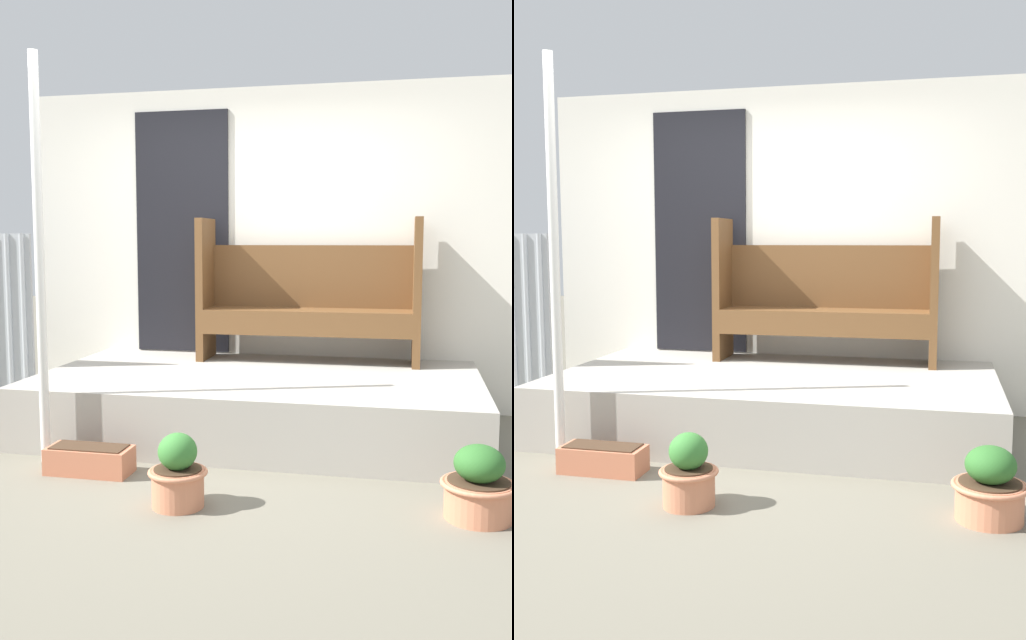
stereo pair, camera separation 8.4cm
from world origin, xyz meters
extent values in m
plane|color=#706B5B|center=(0.00, 0.00, 0.00)|extent=(24.00, 24.00, 0.00)
cube|color=#A8A399|center=(0.17, 0.87, 0.21)|extent=(3.08, 1.74, 0.42)
cube|color=white|center=(0.17, 1.77, 1.30)|extent=(4.28, 0.06, 2.60)
cube|color=black|center=(-0.67, 1.73, 1.43)|extent=(0.80, 0.02, 2.00)
cylinder|color=#AAB0B5|center=(-1.70, 0.74, 0.71)|extent=(0.04, 0.04, 1.42)
cylinder|color=#AAB0B5|center=(-1.58, 0.74, 0.71)|extent=(0.04, 0.04, 1.42)
cylinder|color=white|center=(-0.98, -0.09, 1.24)|extent=(0.06, 0.06, 2.48)
cube|color=brown|center=(-0.39, 1.45, 0.98)|extent=(0.06, 0.40, 1.12)
cube|color=brown|center=(1.26, 1.47, 0.98)|extent=(0.06, 0.40, 1.12)
cube|color=brown|center=(0.44, 1.46, 0.81)|extent=(1.60, 0.42, 0.04)
cube|color=brown|center=(0.44, 1.28, 0.72)|extent=(1.59, 0.05, 0.15)
cube|color=brown|center=(0.43, 1.64, 1.08)|extent=(1.59, 0.06, 0.50)
cylinder|color=tan|center=(0.07, -0.64, 0.10)|extent=(0.27, 0.27, 0.19)
torus|color=tan|center=(0.07, -0.64, 0.18)|extent=(0.31, 0.31, 0.02)
cylinder|color=#422D1E|center=(0.07, -0.64, 0.20)|extent=(0.25, 0.25, 0.01)
ellipsoid|color=#387A33|center=(0.07, -0.64, 0.29)|extent=(0.20, 0.20, 0.19)
cylinder|color=tan|center=(1.57, -0.48, 0.09)|extent=(0.33, 0.33, 0.19)
torus|color=tan|center=(1.57, -0.48, 0.18)|extent=(0.37, 0.37, 0.02)
cylinder|color=#422D1E|center=(1.57, -0.48, 0.19)|extent=(0.30, 0.30, 0.01)
ellipsoid|color=#2D6628|center=(1.57, -0.48, 0.28)|extent=(0.25, 0.25, 0.19)
cube|color=#C67251|center=(-0.61, -0.25, 0.08)|extent=(0.50, 0.22, 0.16)
cube|color=#422D1E|center=(-0.61, -0.25, 0.16)|extent=(0.44, 0.19, 0.01)
camera|label=1|loc=(1.22, -4.02, 1.37)|focal=40.00mm
camera|label=2|loc=(1.30, -4.00, 1.37)|focal=40.00mm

